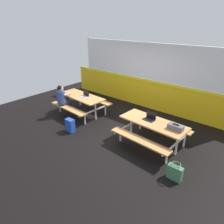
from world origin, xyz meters
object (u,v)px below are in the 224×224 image
at_px(student_nearer, 63,98).
at_px(laptop_silver, 85,95).
at_px(toolbox_grey, 176,127).
at_px(tote_bag_bright, 175,172).
at_px(backpack_dark, 70,125).
at_px(laptop_dark, 150,118).
at_px(picnic_table_left, 82,100).
at_px(picnic_table_right, 153,127).

relative_size(student_nearer, laptop_silver, 3.65).
height_order(laptop_silver, toolbox_grey, laptop_silver).
height_order(toolbox_grey, tote_bag_bright, toolbox_grey).
height_order(toolbox_grey, backpack_dark, toolbox_grey).
distance_m(toolbox_grey, tote_bag_bright, 1.18).
xyz_separation_m(student_nearer, toolbox_grey, (4.25, 0.37, 0.10)).
height_order(laptop_silver, laptop_dark, same).
height_order(student_nearer, laptop_dark, student_nearer).
bearing_deg(student_nearer, laptop_silver, 43.51).
relative_size(picnic_table_left, tote_bag_bright, 4.51).
height_order(picnic_table_left, laptop_dark, laptop_dark).
relative_size(picnic_table_left, picnic_table_right, 1.00).
bearing_deg(laptop_silver, picnic_table_right, -2.98).
bearing_deg(tote_bag_bright, toolbox_grey, 117.43).
xyz_separation_m(picnic_table_right, laptop_silver, (-2.99, 0.16, 0.21)).
relative_size(toolbox_grey, tote_bag_bright, 0.93).
bearing_deg(toolbox_grey, laptop_silver, 177.02).
relative_size(toolbox_grey, backpack_dark, 0.91).
height_order(picnic_table_left, toolbox_grey, toolbox_grey).
relative_size(student_nearer, backpack_dark, 2.74).
bearing_deg(laptop_dark, toolbox_grey, -5.61).
xyz_separation_m(picnic_table_left, toolbox_grey, (3.82, -0.16, 0.24)).
xyz_separation_m(picnic_table_right, student_nearer, (-3.58, -0.41, 0.13)).
relative_size(picnic_table_left, laptop_silver, 5.85).
distance_m(laptop_silver, tote_bag_bright, 4.30).
xyz_separation_m(picnic_table_right, tote_bag_bright, (1.13, -0.93, -0.38)).
distance_m(picnic_table_left, laptop_silver, 0.27).
bearing_deg(laptop_silver, backpack_dark, -64.65).
height_order(laptop_dark, toolbox_grey, laptop_dark).
distance_m(student_nearer, laptop_dark, 3.46).
xyz_separation_m(laptop_silver, backpack_dark, (0.58, -1.22, -0.57)).
xyz_separation_m(picnic_table_left, laptop_dark, (3.00, -0.08, 0.21)).
relative_size(laptop_dark, toolbox_grey, 0.83).
distance_m(toolbox_grey, backpack_dark, 3.30).
bearing_deg(picnic_table_right, laptop_silver, 177.02).
xyz_separation_m(toolbox_grey, tote_bag_bright, (0.46, -0.89, -0.62)).
bearing_deg(laptop_silver, tote_bag_bright, -14.76).
relative_size(student_nearer, tote_bag_bright, 2.81).
relative_size(picnic_table_right, laptop_dark, 5.85).
bearing_deg(tote_bag_bright, picnic_table_left, 166.15).
relative_size(picnic_table_left, laptop_dark, 5.85).
bearing_deg(student_nearer, picnic_table_right, 6.51).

